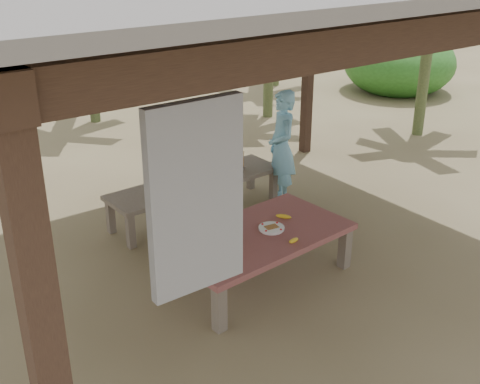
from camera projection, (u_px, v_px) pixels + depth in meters
ground at (253, 266)px, 6.21m from camera, size 80.00×80.00×0.00m
work_table at (258, 239)px, 5.82m from camera, size 1.87×1.13×0.50m
bench at (196, 185)px, 7.16m from camera, size 2.22×0.68×0.45m
ripe_banana_bunch at (219, 239)px, 5.50m from camera, size 0.34×0.30×0.18m
plate at (272, 228)px, 5.85m from camera, size 0.25×0.25×0.04m
loose_banana_front at (294, 240)px, 5.61m from camera, size 0.15×0.09×0.04m
loose_banana_side at (284, 216)px, 6.08m from camera, size 0.16×0.12×0.04m
water_flask at (208, 222)px, 5.70m from camera, size 0.09×0.09×0.34m
green_banana_stalk at (166, 177)px, 6.84m from camera, size 0.27×0.27×0.30m
cooking_pot at (206, 167)px, 7.31m from camera, size 0.19×0.19×0.16m
skewer_rack at (239, 161)px, 7.40m from camera, size 0.18×0.09×0.24m
woman at (282, 148)px, 7.41m from camera, size 0.52×0.62×1.44m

